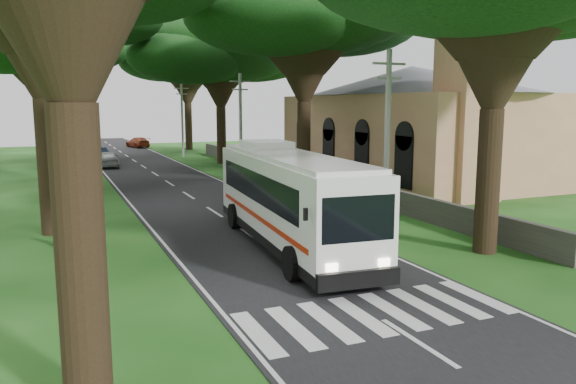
{
  "coord_description": "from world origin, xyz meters",
  "views": [
    {
      "loc": [
        -7.91,
        -14.57,
        5.71
      ],
      "look_at": [
        0.87,
        6.02,
        2.2
      ],
      "focal_mm": 35.0,
      "sensor_mm": 36.0,
      "label": 1
    }
  ],
  "objects": [
    {
      "name": "church",
      "position": [
        17.86,
        21.55,
        4.91
      ],
      "size": [
        14.0,
        24.0,
        11.6
      ],
      "color": "tan",
      "rests_on": "ground"
    },
    {
      "name": "pedestrian",
      "position": [
        -7.44,
        8.6,
        0.85
      ],
      "size": [
        0.42,
        0.63,
        1.71
      ],
      "primitive_type": "imported",
      "rotation": [
        0.0,
        0.0,
        1.59
      ],
      "color": "black",
      "rests_on": "ground"
    },
    {
      "name": "ground",
      "position": [
        0.0,
        0.0,
        0.0
      ],
      "size": [
        140.0,
        140.0,
        0.0
      ],
      "primitive_type": "plane",
      "color": "#1A4B15",
      "rests_on": "ground"
    },
    {
      "name": "road",
      "position": [
        0.0,
        25.0,
        0.01
      ],
      "size": [
        8.0,
        120.0,
        0.04
      ],
      "primitive_type": "cube",
      "color": "black",
      "rests_on": "ground"
    },
    {
      "name": "tree_l_far",
      "position": [
        -8.5,
        48.0,
        11.83
      ],
      "size": [
        15.18,
        15.18,
        15.15
      ],
      "color": "black",
      "rests_on": "ground"
    },
    {
      "name": "pole_mid",
      "position": [
        5.5,
        26.0,
        4.18
      ],
      "size": [
        1.6,
        0.24,
        8.0
      ],
      "color": "gray",
      "rests_on": "ground"
    },
    {
      "name": "distant_car_c",
      "position": [
        3.0,
        62.01,
        0.7
      ],
      "size": [
        2.99,
        4.97,
        1.35
      ],
      "primitive_type": "imported",
      "rotation": [
        0.0,
        0.0,
        3.39
      ],
      "color": "maroon",
      "rests_on": "road"
    },
    {
      "name": "tree_r_midb",
      "position": [
        7.5,
        38.0,
        10.97
      ],
      "size": [
        16.31,
        16.31,
        14.49
      ],
      "color": "black",
      "rests_on": "ground"
    },
    {
      "name": "pole_far",
      "position": [
        5.5,
        46.0,
        4.18
      ],
      "size": [
        1.6,
        0.24,
        8.0
      ],
      "color": "gray",
      "rests_on": "ground"
    },
    {
      "name": "pole_near",
      "position": [
        5.5,
        6.0,
        4.18
      ],
      "size": [
        1.6,
        0.24,
        8.0
      ],
      "color": "gray",
      "rests_on": "ground"
    },
    {
      "name": "property_wall",
      "position": [
        9.0,
        24.0,
        0.6
      ],
      "size": [
        0.35,
        50.0,
        1.2
      ],
      "primitive_type": "cube",
      "color": "#383533",
      "rests_on": "ground"
    },
    {
      "name": "distant_car_b",
      "position": [
        -3.0,
        47.21,
        0.63
      ],
      "size": [
        2.01,
        3.83,
        1.2
      ],
      "primitive_type": "imported",
      "rotation": [
        0.0,
        0.0,
        0.21
      ],
      "color": "navy",
      "rests_on": "road"
    },
    {
      "name": "tree_r_mida",
      "position": [
        8.0,
        20.0,
        11.91
      ],
      "size": [
        15.23,
        15.23,
        15.25
      ],
      "color": "black",
      "rests_on": "ground"
    },
    {
      "name": "tree_l_midb",
      "position": [
        -7.5,
        30.0,
        12.63
      ],
      "size": [
        14.13,
        14.13,
        15.78
      ],
      "color": "black",
      "rests_on": "ground"
    },
    {
      "name": "distant_car_a",
      "position": [
        -3.0,
        38.73,
        0.78
      ],
      "size": [
        2.02,
        4.48,
        1.49
      ],
      "primitive_type": "imported",
      "rotation": [
        0.0,
        0.0,
        3.08
      ],
      "color": "#ADADB2",
      "rests_on": "road"
    },
    {
      "name": "coach_bus",
      "position": [
        0.8,
        5.8,
        2.03
      ],
      "size": [
        3.76,
        12.95,
        3.77
      ],
      "rotation": [
        0.0,
        0.0,
        -0.08
      ],
      "color": "white",
      "rests_on": "ground"
    },
    {
      "name": "tree_r_far",
      "position": [
        8.5,
        56.0,
        11.72
      ],
      "size": [
        15.49,
        15.49,
        15.1
      ],
      "color": "black",
      "rests_on": "ground"
    },
    {
      "name": "crosswalk",
      "position": [
        0.0,
        -2.0,
        0.0
      ],
      "size": [
        8.0,
        3.0,
        0.01
      ],
      "primitive_type": "cube",
      "color": "silver",
      "rests_on": "ground"
    }
  ]
}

